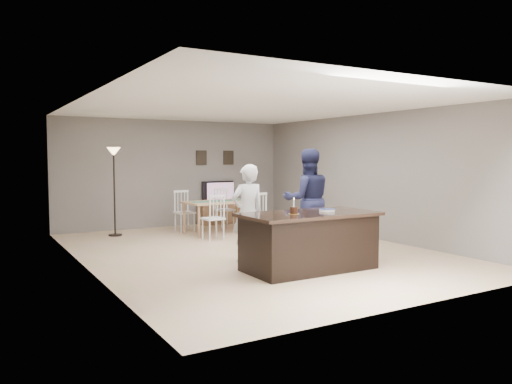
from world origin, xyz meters
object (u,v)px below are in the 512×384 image
plate_stack (327,210)px  man (307,200)px  woman (248,213)px  kitchen_island (309,241)px  birthday_cake (294,210)px  dining_table (219,207)px  floor_lamp (114,167)px  tv_console (221,212)px  television (219,191)px

plate_stack → man: bearing=66.0°
woman → man: bearing=-168.3°
kitchen_island → birthday_cake: 0.60m
dining_table → plate_stack: bearing=-95.0°
kitchen_island → floor_lamp: floor_lamp is taller
tv_console → man: size_ratio=0.63×
tv_console → birthday_cake: (-1.52, -5.61, 0.66)m
kitchen_island → floor_lamp: 5.35m
kitchen_island → birthday_cake: (-0.32, -0.04, 0.50)m
woman → kitchen_island: bearing=116.2°
birthday_cake → plate_stack: 0.67m
kitchen_island → woman: 1.22m
birthday_cake → floor_lamp: 5.21m
tv_console → woman: woman is taller
man → dining_table: 2.83m
television → plate_stack: television is taller
woman → plate_stack: (0.86, -1.05, 0.10)m
woman → plate_stack: woman is taller
woman → dining_table: 3.23m
woman → birthday_cake: bearing=100.2°
television → birthday_cake: bearing=75.0°
dining_table → man: bearing=-83.2°
kitchen_island → plate_stack: plate_stack is taller
television → plate_stack: 5.72m
tv_console → dining_table: size_ratio=0.64×
tv_console → dining_table: (-0.75, -1.46, 0.32)m
tv_console → plate_stack: (-0.85, -5.58, 0.62)m
tv_console → dining_table: 1.67m
kitchen_island → man: (0.95, 1.35, 0.51)m
woman → dining_table: (0.97, 3.07, -0.20)m
tv_console → plate_stack: plate_stack is taller
man → birthday_cake: (-1.27, -1.39, -0.00)m
tv_console → birthday_cake: birthday_cake is taller
man → plate_stack: size_ratio=7.40×
tv_console → plate_stack: size_ratio=4.62×
kitchen_island → birthday_cake: birthday_cake is taller
floor_lamp → man: bearing=-53.1°
television → man: 4.30m
kitchen_island → television: 5.78m
man → plate_stack: 1.49m
kitchen_island → tv_console: bearing=77.8°
kitchen_island → dining_table: (0.45, 4.11, 0.16)m
woman → birthday_cake: woman is taller
birthday_cake → kitchen_island: bearing=7.0°
tv_console → woman: 4.87m
dining_table → television: bearing=60.3°
woman → floor_lamp: size_ratio=0.83×
birthday_cake → plate_stack: size_ratio=0.95×
plate_stack → floor_lamp: (-2.09, 4.95, 0.62)m
man → birthday_cake: bearing=68.3°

